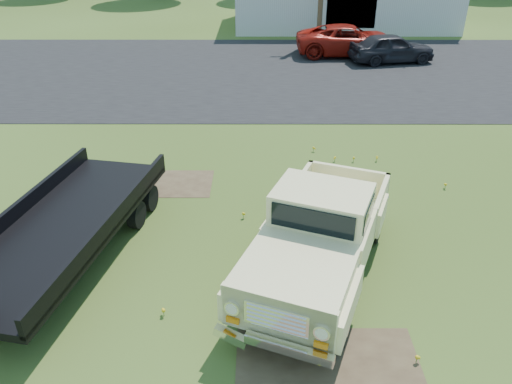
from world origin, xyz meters
TOP-DOWN VIEW (x-y plane):
  - ground at (0.00, 0.00)m, footprint 140.00×140.00m
  - asphalt_lot at (0.00, 15.00)m, footprint 90.00×14.00m
  - dirt_patch_a at (1.50, -3.00)m, footprint 3.00×2.00m
  - dirt_patch_b at (-2.00, 3.50)m, footprint 2.20×1.60m
  - vintage_pickup_truck at (1.56, -0.46)m, footprint 3.96×5.84m
  - flatbed_trailer at (-3.68, 0.12)m, footprint 3.43×6.96m
  - red_pickup at (5.17, 18.18)m, footprint 5.54×2.56m
  - dark_sedan at (7.04, 16.66)m, footprint 4.42×2.44m

SIDE VIEW (x-z plane):
  - ground at x=0.00m, z-range 0.00..0.00m
  - asphalt_lot at x=0.00m, z-range -0.01..0.01m
  - dirt_patch_a at x=1.50m, z-range -0.01..0.01m
  - dirt_patch_b at x=-2.00m, z-range -0.01..0.01m
  - dark_sedan at x=7.04m, z-range 0.00..1.42m
  - red_pickup at x=5.17m, z-range 0.00..1.54m
  - flatbed_trailer at x=-3.68m, z-range 0.00..1.82m
  - vintage_pickup_truck at x=1.56m, z-range 0.00..1.97m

